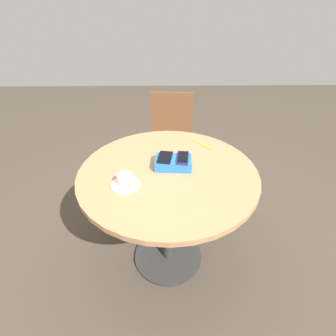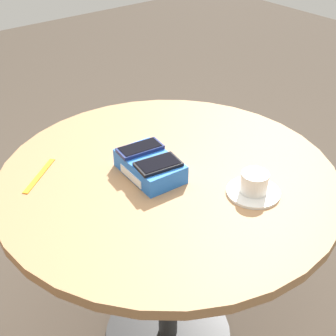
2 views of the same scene
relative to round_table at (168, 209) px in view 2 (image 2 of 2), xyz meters
name	(u,v)px [view 2 (image 2 of 2)]	position (x,y,z in m)	size (l,w,h in m)	color
ground_plane	(168,334)	(0.00, 0.00, -0.61)	(8.00, 8.00, 0.00)	#42382D
round_table	(168,209)	(0.00, 0.00, 0.00)	(1.00, 1.00, 0.74)	#2D2D2D
phone_box	(150,166)	(-0.03, -0.04, 0.16)	(0.21, 0.14, 0.06)	blue
phone_navy	(140,148)	(-0.08, -0.04, 0.19)	(0.08, 0.14, 0.01)	navy
phone_black	(158,164)	(0.02, -0.05, 0.19)	(0.09, 0.13, 0.01)	black
saucer	(253,192)	(0.22, 0.13, 0.14)	(0.15, 0.15, 0.01)	silver
coffee_cup	(254,181)	(0.22, 0.13, 0.17)	(0.08, 0.09, 0.06)	silver
lanyard_strap	(39,175)	(-0.22, -0.30, 0.13)	(0.18, 0.02, 0.00)	orange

